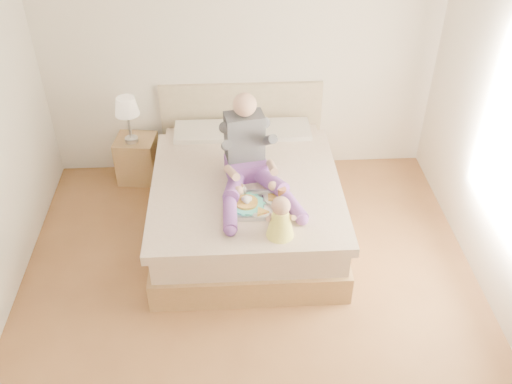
{
  "coord_description": "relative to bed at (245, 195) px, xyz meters",
  "views": [
    {
      "loc": [
        -0.13,
        -3.24,
        3.65
      ],
      "look_at": [
        0.08,
        0.6,
        0.72
      ],
      "focal_mm": 40.0,
      "sensor_mm": 36.0,
      "label": 1
    }
  ],
  "objects": [
    {
      "name": "room",
      "position": [
        0.08,
        -1.08,
        1.19
      ],
      "size": [
        4.02,
        4.22,
        2.71
      ],
      "color": "brown",
      "rests_on": "ground"
    },
    {
      "name": "bed",
      "position": [
        0.0,
        0.0,
        0.0
      ],
      "size": [
        1.7,
        2.18,
        1.0
      ],
      "color": "olive",
      "rests_on": "ground"
    },
    {
      "name": "nightstand",
      "position": [
        -1.12,
        0.8,
        -0.07
      ],
      "size": [
        0.45,
        0.41,
        0.5
      ],
      "rotation": [
        0.0,
        0.0,
        -0.13
      ],
      "color": "olive",
      "rests_on": "ground"
    },
    {
      "name": "lamp",
      "position": [
        -1.15,
        0.75,
        0.56
      ],
      "size": [
        0.24,
        0.24,
        0.5
      ],
      "color": "silver",
      "rests_on": "nightstand"
    },
    {
      "name": "adult",
      "position": [
        0.03,
        -0.19,
        0.54
      ],
      "size": [
        0.71,
        1.06,
        0.84
      ],
      "rotation": [
        0.0,
        0.0,
        0.17
      ],
      "color": "#69388E",
      "rests_on": "bed"
    },
    {
      "name": "tray",
      "position": [
        0.09,
        -0.53,
        0.33
      ],
      "size": [
        0.51,
        0.41,
        0.14
      ],
      "rotation": [
        0.0,
        0.0,
        -0.03
      ],
      "color": "silver",
      "rests_on": "bed"
    },
    {
      "name": "baby",
      "position": [
        0.24,
        -0.9,
        0.44
      ],
      "size": [
        0.25,
        0.33,
        0.37
      ],
      "rotation": [
        0.0,
        0.0,
        0.02
      ],
      "color": "#FFFC50",
      "rests_on": "bed"
    }
  ]
}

